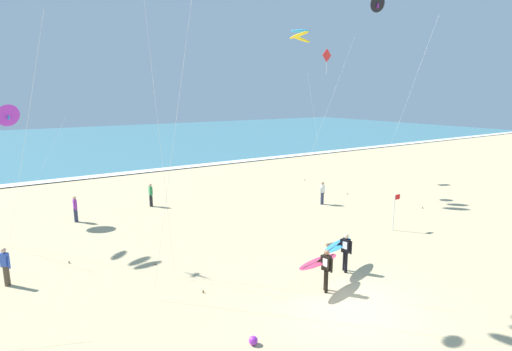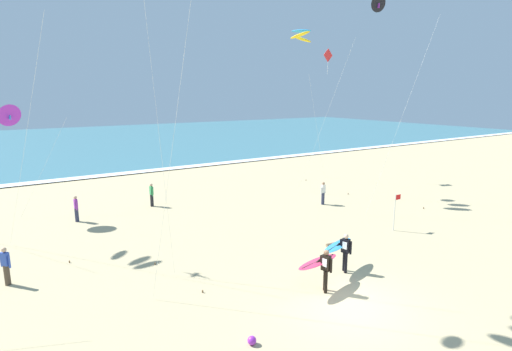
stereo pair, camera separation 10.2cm
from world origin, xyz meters
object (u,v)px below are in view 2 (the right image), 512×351
(bystander_purple_top, at_px, (76,209))
(beach_ball, at_px, (252,340))
(surfer_trailing, at_px, (342,248))
(kite_diamond_scarlet_high, at_px, (327,61))
(kite_delta_charcoal_extra, at_px, (378,5))
(driftwood_log, at_px, (337,243))
(lifeguard_flag, at_px, (395,209))
(kite_arc_cobalt_mid, at_px, (301,35))
(bystander_green_top, at_px, (152,195))
(kite_delta_violet_near, at_px, (9,115))
(surfer_lead, at_px, (322,265))
(bystander_blue_top, at_px, (6,266))
(bystander_white_top, at_px, (323,193))

(bystander_purple_top, distance_m, beach_ball, 16.05)
(surfer_trailing, xyz_separation_m, kite_diamond_scarlet_high, (12.82, 15.25, 9.23))
(kite_delta_charcoal_extra, bearing_deg, surfer_trailing, -145.14)
(beach_ball, distance_m, driftwood_log, 9.25)
(bystander_purple_top, bearing_deg, lifeguard_flag, -37.76)
(kite_arc_cobalt_mid, distance_m, kite_delta_charcoal_extra, 7.19)
(lifeguard_flag, distance_m, driftwood_log, 4.45)
(kite_delta_charcoal_extra, xyz_separation_m, lifeguard_flag, (-0.75, -2.71, -11.14))
(kite_diamond_scarlet_high, bearing_deg, bystander_green_top, -176.84)
(surfer_trailing, bearing_deg, lifeguard_flag, 19.17)
(bystander_green_top, height_order, lifeguard_flag, lifeguard_flag)
(kite_delta_violet_near, height_order, kite_diamond_scarlet_high, kite_diamond_scarlet_high)
(bystander_purple_top, distance_m, driftwood_log, 15.30)
(kite_arc_cobalt_mid, distance_m, bystander_purple_top, 19.10)
(driftwood_log, bearing_deg, kite_diamond_scarlet_high, 50.07)
(kite_diamond_scarlet_high, bearing_deg, surfer_lead, -132.43)
(kite_delta_violet_near, distance_m, lifeguard_flag, 22.79)
(bystander_blue_top, xyz_separation_m, lifeguard_flag, (18.42, -4.11, 0.45))
(bystander_blue_top, bearing_deg, bystander_white_top, 6.41)
(kite_arc_cobalt_mid, bearing_deg, beach_ball, -132.83)
(kite_arc_cobalt_mid, xyz_separation_m, kite_delta_charcoal_extra, (-0.27, -7.15, 0.78))
(bystander_purple_top, xyz_separation_m, driftwood_log, (10.36, -11.24, -0.73))
(surfer_trailing, xyz_separation_m, kite_delta_charcoal_extra, (7.01, 4.88, 11.35))
(surfer_lead, bearing_deg, kite_delta_violet_near, 118.83)
(bystander_blue_top, relative_size, bystander_purple_top, 1.00)
(surfer_lead, xyz_separation_m, beach_ball, (-4.14, -1.49, -0.91))
(kite_arc_cobalt_mid, xyz_separation_m, kite_diamond_scarlet_high, (5.54, 3.22, -1.34))
(surfer_lead, xyz_separation_m, bystander_blue_top, (-10.26, 7.14, -0.24))
(bystander_green_top, bearing_deg, driftwood_log, -65.52)
(kite_delta_violet_near, xyz_separation_m, lifeguard_flag, (17.42, -13.82, -5.01))
(lifeguard_flag, relative_size, beach_ball, 7.50)
(lifeguard_flag, bearing_deg, bystander_purple_top, 142.24)
(kite_diamond_scarlet_high, height_order, bystander_green_top, kite_diamond_scarlet_high)
(bystander_blue_top, distance_m, beach_ball, 10.60)
(kite_arc_cobalt_mid, bearing_deg, bystander_green_top, 167.90)
(kite_delta_charcoal_extra, bearing_deg, bystander_green_top, 138.06)
(bystander_blue_top, bearing_deg, bystander_green_top, 43.02)
(bystander_white_top, height_order, bystander_blue_top, same)
(kite_diamond_scarlet_high, bearing_deg, bystander_white_top, -132.41)
(kite_arc_cobalt_mid, relative_size, beach_ball, 42.96)
(lifeguard_flag, bearing_deg, kite_arc_cobalt_mid, 84.04)
(bystander_white_top, xyz_separation_m, bystander_purple_top, (-14.95, 5.14, 0.00))
(kite_diamond_scarlet_high, bearing_deg, kite_delta_violet_near, 178.23)
(kite_delta_charcoal_extra, distance_m, beach_ball, 19.31)
(beach_ball, height_order, driftwood_log, beach_ball)
(bystander_green_top, bearing_deg, bystander_white_top, -30.61)
(kite_delta_charcoal_extra, height_order, bystander_blue_top, kite_delta_charcoal_extra)
(kite_diamond_scarlet_high, xyz_separation_m, driftwood_log, (-10.85, -12.96, -10.20))
(kite_diamond_scarlet_high, distance_m, kite_delta_charcoal_extra, 12.07)
(bystander_purple_top, bearing_deg, bystander_blue_top, -117.49)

